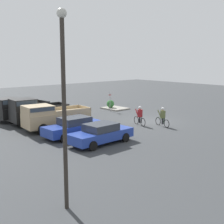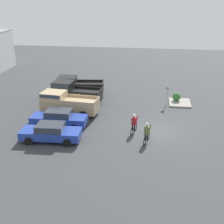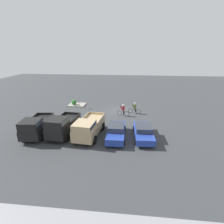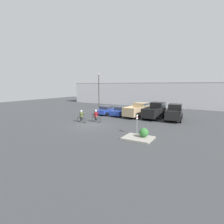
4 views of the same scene
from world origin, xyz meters
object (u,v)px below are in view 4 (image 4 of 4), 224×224
cyclist_0 (96,116)px  cyclist_1 (81,116)px  sedan_1 (121,111)px  lamppost (99,88)px  pickup_truck_0 (137,110)px  fire_lane_sign (137,122)px  shrub (144,133)px  pickup_truck_2 (174,112)px  pickup_truck_1 (155,110)px  sedan_0 (106,110)px

cyclist_0 → cyclist_1: cyclist_0 is taller
sedan_1 → lamppost: bearing=143.4°
pickup_truck_0 → fire_lane_sign: 10.12m
sedan_1 → cyclist_0: cyclist_0 is taller
cyclist_0 → shrub: size_ratio=2.02×
pickup_truck_0 → pickup_truck_2: pickup_truck_2 is taller
pickup_truck_1 → cyclist_1: size_ratio=2.74×
pickup_truck_0 → cyclist_1: size_ratio=3.00×
pickup_truck_0 → pickup_truck_1: pickup_truck_1 is taller
sedan_1 → fire_lane_sign: size_ratio=2.26×
pickup_truck_2 → pickup_truck_1: bearing=-174.2°
fire_lane_sign → shrub: fire_lane_sign is taller
sedan_0 → cyclist_0: (2.32, -6.26, 0.15)m
pickup_truck_1 → shrub: pickup_truck_1 is taller
sedan_0 → cyclist_0: cyclist_0 is taller
sedan_0 → pickup_truck_0: bearing=3.3°
sedan_0 → fire_lane_sign: fire_lane_sign is taller
sedan_1 → pickup_truck_1: size_ratio=0.96×
sedan_0 → fire_lane_sign: (9.39, -9.06, 0.58)m
pickup_truck_0 → sedan_0: bearing=-176.7°
cyclist_0 → fire_lane_sign: bearing=-21.6°
sedan_0 → pickup_truck_1: size_ratio=0.94×
pickup_truck_0 → cyclist_0: (-3.32, -6.59, -0.26)m
pickup_truck_2 → shrub: size_ratio=5.96×
sedan_0 → cyclist_1: (0.71, -7.36, 0.13)m
sedan_0 → cyclist_0: bearing=-69.7°
pickup_truck_0 → pickup_truck_1: bearing=1.2°
sedan_1 → shrub: bearing=-53.2°
pickup_truck_1 → lamppost: size_ratio=0.67×
pickup_truck_1 → cyclist_1: pickup_truck_1 is taller
pickup_truck_0 → cyclist_1: (-4.92, -7.68, -0.28)m
lamppost → sedan_1: bearing=-36.6°
pickup_truck_2 → cyclist_0: (-8.83, -6.92, -0.28)m
sedan_0 → cyclist_1: size_ratio=2.59×
sedan_0 → pickup_truck_1: bearing=2.6°
sedan_0 → pickup_truck_2: (11.16, 0.66, 0.42)m
pickup_truck_2 → fire_lane_sign: pickup_truck_2 is taller
sedan_1 → pickup_truck_0: 2.87m
pickup_truck_1 → lamppost: 16.31m
pickup_truck_0 → cyclist_1: 9.13m
pickup_truck_2 → lamppost: lamppost is taller
pickup_truck_0 → shrub: (4.87, -10.45, -0.53)m
pickup_truck_0 → shrub: bearing=-65.0°
pickup_truck_2 → cyclist_0: size_ratio=2.96×
sedan_1 → pickup_truck_2: (8.36, 0.47, 0.40)m
cyclist_1 → lamppost: lamppost is taller
sedan_0 → pickup_truck_0: pickup_truck_0 is taller
pickup_truck_0 → cyclist_0: size_ratio=3.16×
fire_lane_sign → shrub: 1.69m
sedan_0 → pickup_truck_2: 11.18m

